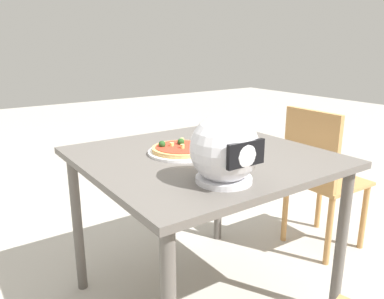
{
  "coord_description": "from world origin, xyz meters",
  "views": [
    {
      "loc": [
        0.98,
        1.32,
        1.26
      ],
      "look_at": [
        0.04,
        -0.03,
        0.8
      ],
      "focal_mm": 35.11,
      "sensor_mm": 36.0,
      "label": 1
    }
  ],
  "objects_px": {
    "motorcycle_helmet": "(225,150)",
    "chair_side": "(319,173)",
    "dining_table": "(202,172)",
    "pizza": "(182,148)"
  },
  "relations": [
    {
      "from": "dining_table",
      "to": "chair_side",
      "type": "distance_m",
      "value": 0.9
    },
    {
      "from": "pizza",
      "to": "dining_table",
      "type": "bearing_deg",
      "value": 136.89
    },
    {
      "from": "pizza",
      "to": "chair_side",
      "type": "height_order",
      "value": "chair_side"
    },
    {
      "from": "pizza",
      "to": "chair_side",
      "type": "bearing_deg",
      "value": 176.29
    },
    {
      "from": "motorcycle_helmet",
      "to": "chair_side",
      "type": "height_order",
      "value": "motorcycle_helmet"
    },
    {
      "from": "chair_side",
      "to": "dining_table",
      "type": "bearing_deg",
      "value": 0.31
    },
    {
      "from": "motorcycle_helmet",
      "to": "chair_side",
      "type": "xyz_separation_m",
      "value": [
        -1.03,
        -0.34,
        -0.39
      ]
    },
    {
      "from": "dining_table",
      "to": "motorcycle_helmet",
      "type": "relative_size",
      "value": 4.15
    },
    {
      "from": "dining_table",
      "to": "chair_side",
      "type": "relative_size",
      "value": 1.16
    },
    {
      "from": "chair_side",
      "to": "motorcycle_helmet",
      "type": "bearing_deg",
      "value": 18.07
    }
  ]
}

